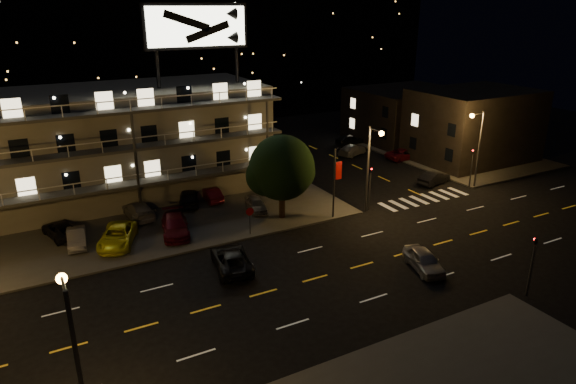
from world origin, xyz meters
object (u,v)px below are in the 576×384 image
tree (281,170)px  lot_car_7 (138,210)px  lot_car_4 (256,204)px  side_car_0 (434,178)px  road_car_west (231,259)px  lot_car_2 (118,236)px  road_car_east (424,260)px

tree → lot_car_7: 13.20m
lot_car_4 → side_car_0: bearing=4.3°
side_car_0 → road_car_west: road_car_west is taller
lot_car_4 → lot_car_7: lot_car_7 is taller
lot_car_2 → lot_car_7: 5.48m
tree → side_car_0: tree is taller
tree → side_car_0: (18.56, 0.56, -3.89)m
road_car_east → lot_car_2: bearing=157.8°
road_car_west → lot_car_7: bearing=-62.3°
lot_car_4 → road_car_west: 10.76m
lot_car_2 → road_car_east: (18.46, -14.35, -0.16)m
lot_car_4 → road_car_west: bearing=-114.9°
lot_car_7 → side_car_0: size_ratio=1.17×
tree → lot_car_2: size_ratio=1.43×
lot_car_7 → road_car_east: size_ratio=1.16×
tree → lot_car_2: bearing=174.8°
lot_car_2 → lot_car_4: 12.62m
lot_car_2 → lot_car_4: lot_car_2 is taller
lot_car_2 → road_car_west: size_ratio=0.99×
road_car_east → road_car_west: (-12.03, 6.74, 0.01)m
tree → side_car_0: size_ratio=1.79×
lot_car_7 → side_car_0: bearing=164.8°
tree → lot_car_2: (-13.86, 1.26, -3.70)m
tree → road_car_west: size_ratio=1.42×
tree → lot_car_7: tree is taller
lot_car_7 → lot_car_2: bearing=55.4°
lot_car_4 → road_car_west: size_ratio=0.68×
side_car_0 → tree: bearing=77.8°
tree → road_car_east: 14.41m
lot_car_7 → side_car_0: lot_car_7 is taller
lot_car_2 → lot_car_7: size_ratio=1.06×
side_car_0 → lot_car_2: bearing=74.8°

